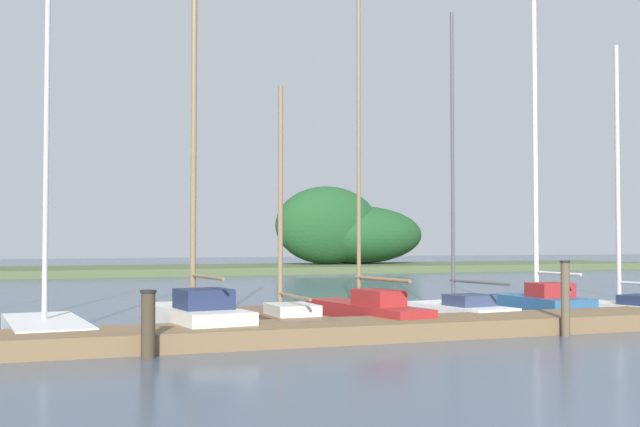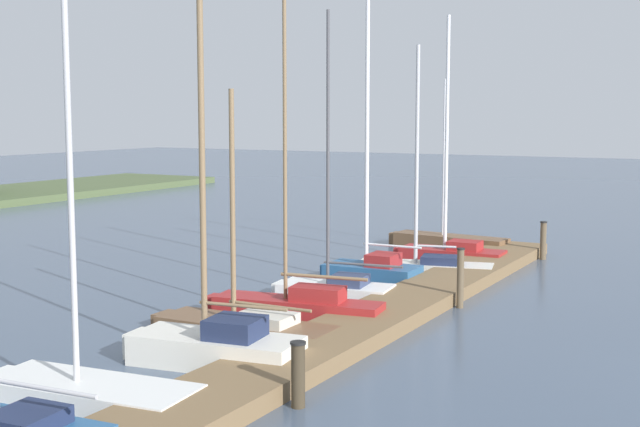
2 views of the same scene
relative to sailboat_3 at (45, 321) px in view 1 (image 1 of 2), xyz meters
The scene contains 11 objects.
dock_pier 6.28m from the sailboat_3, 19.76° to the right, with size 26.88×1.80×0.35m.
far_shore 29.71m from the sailboat_3, 92.64° to the left, with size 66.11×8.31×6.67m.
sailboat_3 is the anchor object (origin of this frame).
sailboat_4 2.93m from the sailboat_3, 12.54° to the right, with size 1.71×3.66×8.45m.
sailboat_5 4.93m from the sailboat_3, ahead, with size 1.26×4.40×5.38m.
sailboat_6 6.74m from the sailboat_3, ahead, with size 1.49×4.42×7.71m.
sailboat_7 9.28m from the sailboat_3, ahead, with size 1.60×3.53×7.47m.
sailboat_8 11.65m from the sailboat_3, ahead, with size 1.30×3.00×8.01m.
sailboat_9 13.64m from the sailboat_3, ahead, with size 2.03×4.41×6.86m.
mooring_piling_1 3.66m from the sailboat_3, 64.86° to the right, with size 0.27×0.27×1.12m.
mooring_piling_2 10.39m from the sailboat_3, 17.91° to the right, with size 0.20×0.20×1.52m.
Camera 1 is at (-6.14, -4.85, 1.95)m, focal length 44.06 mm.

